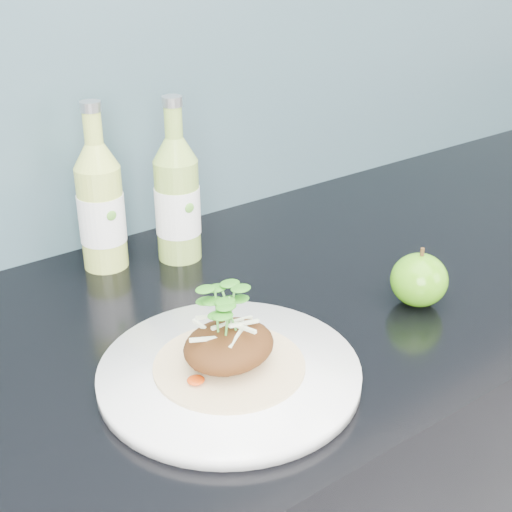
% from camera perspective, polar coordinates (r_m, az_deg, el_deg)
% --- Properties ---
extents(dinner_plate, '(0.35, 0.35, 0.02)m').
position_cam_1_polar(dinner_plate, '(0.77, -2.14, -9.33)').
color(dinner_plate, white).
rests_on(dinner_plate, kitchen_counter).
extents(pork_taco, '(0.16, 0.16, 0.10)m').
position_cam_1_polar(pork_taco, '(0.75, -2.19, -7.03)').
color(pork_taco, tan).
rests_on(pork_taco, dinner_plate).
extents(green_apple, '(0.09, 0.09, 0.08)m').
position_cam_1_polar(green_apple, '(0.92, 12.92, -1.87)').
color(green_apple, '#459610').
rests_on(green_apple, kitchen_counter).
extents(cider_bottle_left, '(0.07, 0.07, 0.23)m').
position_cam_1_polar(cider_bottle_left, '(0.99, -12.31, 3.86)').
color(cider_bottle_left, '#B2C752').
rests_on(cider_bottle_left, kitchen_counter).
extents(cider_bottle_right, '(0.07, 0.07, 0.23)m').
position_cam_1_polar(cider_bottle_right, '(1.00, -6.31, 4.51)').
color(cider_bottle_right, '#89AC47').
rests_on(cider_bottle_right, kitchen_counter).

